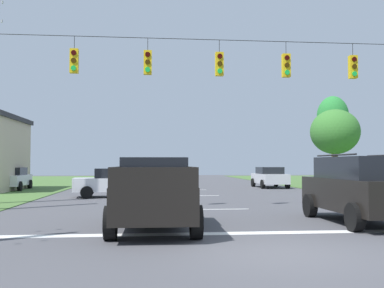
% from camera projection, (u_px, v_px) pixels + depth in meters
% --- Properties ---
extents(ground_plane, '(120.00, 120.00, 0.00)m').
position_uv_depth(ground_plane, '(282.00, 253.00, 8.93)').
color(ground_plane, '#47474C').
extents(stop_bar_stripe, '(15.44, 0.45, 0.01)m').
position_uv_depth(stop_bar_stripe, '(253.00, 233.00, 11.47)').
color(stop_bar_stripe, white).
rests_on(stop_bar_stripe, ground).
extents(lane_dash_0, '(2.50, 0.15, 0.01)m').
position_uv_depth(lane_dash_0, '(217.00, 209.00, 17.44)').
color(lane_dash_0, white).
rests_on(lane_dash_0, ground).
extents(lane_dash_1, '(2.50, 0.15, 0.01)m').
position_uv_depth(lane_dash_1, '(197.00, 196.00, 24.81)').
color(lane_dash_1, white).
rests_on(lane_dash_1, ground).
extents(lane_dash_2, '(2.50, 0.15, 0.01)m').
position_uv_depth(lane_dash_2, '(188.00, 190.00, 30.32)').
color(lane_dash_2, white).
rests_on(lane_dash_2, ground).
extents(lane_dash_3, '(2.50, 0.15, 0.01)m').
position_uv_depth(lane_dash_3, '(181.00, 186.00, 36.11)').
color(lane_dash_3, white).
rests_on(lane_dash_3, ground).
extents(lane_dash_4, '(2.50, 0.15, 0.01)m').
position_uv_depth(lane_dash_4, '(173.00, 180.00, 47.62)').
color(lane_dash_4, white).
rests_on(lane_dash_4, ground).
extents(overhead_signal_span, '(18.04, 0.31, 7.36)m').
position_uv_depth(overhead_signal_span, '(214.00, 104.00, 17.94)').
color(overhead_signal_span, brown).
rests_on(overhead_signal_span, ground).
extents(pickup_truck, '(2.35, 5.43, 1.95)m').
position_uv_depth(pickup_truck, '(154.00, 193.00, 12.43)').
color(pickup_truck, black).
rests_on(pickup_truck, ground).
extents(suv_black, '(2.21, 4.80, 2.05)m').
position_uv_depth(suv_black, '(361.00, 188.00, 13.41)').
color(suv_black, black).
rests_on(suv_black, ground).
extents(distant_car_crossing_white, '(2.13, 4.36, 1.52)m').
position_uv_depth(distant_car_crossing_white, '(11.00, 178.00, 29.95)').
color(distant_car_crossing_white, silver).
rests_on(distant_car_crossing_white, ground).
extents(distant_car_oncoming, '(2.04, 4.31, 1.52)m').
position_uv_depth(distant_car_oncoming, '(270.00, 177.00, 33.20)').
color(distant_car_oncoming, silver).
rests_on(distant_car_oncoming, ground).
extents(distant_car_far_parked, '(4.43, 2.30, 1.52)m').
position_uv_depth(distant_car_far_parked, '(115.00, 182.00, 23.81)').
color(distant_car_far_parked, silver).
rests_on(distant_car_far_parked, ground).
extents(tree_roadside_right, '(2.53, 2.53, 7.28)m').
position_uv_depth(tree_roadside_right, '(333.00, 117.00, 36.55)').
color(tree_roadside_right, brown).
rests_on(tree_roadside_right, ground).
extents(tree_roadside_far_right, '(3.53, 3.53, 5.71)m').
position_uv_depth(tree_roadside_far_right, '(335.00, 132.00, 32.49)').
color(tree_roadside_far_right, brown).
rests_on(tree_roadside_far_right, ground).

